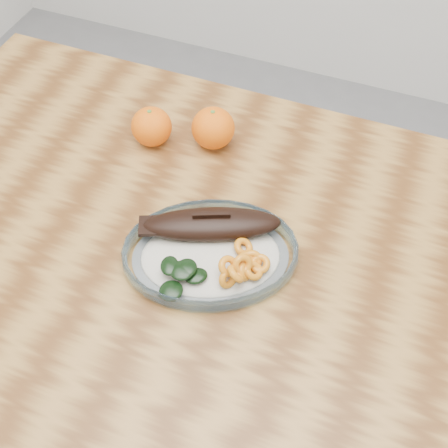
% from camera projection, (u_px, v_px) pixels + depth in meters
% --- Properties ---
extents(ground, '(3.00, 3.00, 0.00)m').
position_uv_depth(ground, '(200.00, 403.00, 1.52)').
color(ground, slate).
rests_on(ground, ground).
extents(dining_table, '(1.20, 0.80, 0.75)m').
position_uv_depth(dining_table, '(188.00, 273.00, 1.00)').
color(dining_table, '#5C3516').
rests_on(dining_table, ground).
extents(plated_meal, '(0.66, 0.66, 0.08)m').
position_uv_depth(plated_meal, '(211.00, 251.00, 0.89)').
color(plated_meal, white).
rests_on(plated_meal, dining_table).
extents(orange_left, '(0.08, 0.08, 0.08)m').
position_uv_depth(orange_left, '(151.00, 127.00, 1.04)').
color(orange_left, '#FF4005').
rests_on(orange_left, dining_table).
extents(orange_right, '(0.08, 0.08, 0.08)m').
position_uv_depth(orange_right, '(213.00, 128.00, 1.03)').
color(orange_right, '#FF4005').
rests_on(orange_right, dining_table).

